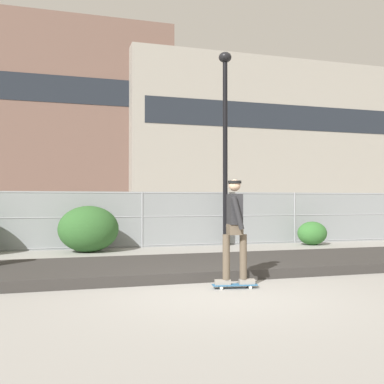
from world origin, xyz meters
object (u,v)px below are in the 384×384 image
object	(u,v)px
skater	(235,224)
shrub_center	(89,229)
skateboard	(235,285)
parked_car_near	(72,219)
shrub_right	(312,233)
street_lamp	(225,125)

from	to	relation	value
skater	shrub_center	distance (m)	6.80
skateboard	parked_car_near	size ratio (longest dim) A/B	0.18
skater	shrub_right	xyz separation A→B (m)	(5.48, 6.44, -0.73)
skateboard	skater	xyz separation A→B (m)	(0.00, 0.00, 1.09)
skateboard	parked_car_near	distance (m)	11.15
skateboard	parked_car_near	bearing A→B (deg)	103.19
skateboard	parked_car_near	xyz separation A→B (m)	(-2.54, 10.83, 0.78)
street_lamp	parked_car_near	world-z (taller)	street_lamp
skateboard	shrub_center	distance (m)	6.81
skater	street_lamp	bearing A→B (deg)	70.71
parked_car_near	skateboard	bearing A→B (deg)	-76.81
parked_car_near	skater	bearing A→B (deg)	-76.81
skateboard	skater	size ratio (longest dim) A/B	0.44
skater	street_lamp	xyz separation A→B (m)	(2.42, 6.93, 3.01)
skater	parked_car_near	size ratio (longest dim) A/B	0.41
skateboard	skater	distance (m)	1.09
street_lamp	shrub_right	bearing A→B (deg)	-9.00
street_lamp	shrub_center	xyz separation A→B (m)	(-4.59, -0.50, -3.45)
street_lamp	skater	bearing A→B (deg)	-109.29
shrub_center	shrub_right	distance (m)	7.65
street_lamp	shrub_right	world-z (taller)	street_lamp
skateboard	street_lamp	size ratio (longest dim) A/B	0.12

